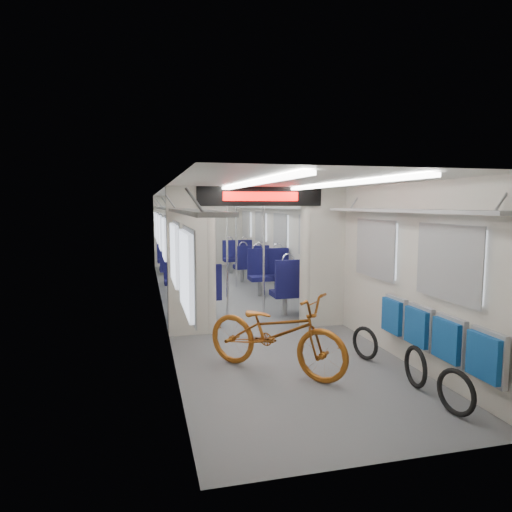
# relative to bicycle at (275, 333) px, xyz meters

# --- Properties ---
(carriage) EXTENTS (12.00, 12.02, 2.31)m
(carriage) POSITION_rel_bicycle_xyz_m (0.28, 3.64, 1.01)
(carriage) COLOR #515456
(carriage) RESTS_ON ground
(bicycle) EXTENTS (1.78, 1.80, 0.98)m
(bicycle) POSITION_rel_bicycle_xyz_m (0.00, 0.00, 0.00)
(bicycle) COLOR #974F16
(bicycle) RESTS_ON ground
(flip_bench) EXTENTS (0.12, 2.10, 0.51)m
(flip_bench) POSITION_rel_bicycle_xyz_m (1.64, -0.75, 0.09)
(flip_bench) COLOR gray
(flip_bench) RESTS_ON carriage
(bike_hoop_a) EXTENTS (0.13, 0.46, 0.46)m
(bike_hoop_a) POSITION_rel_bicycle_xyz_m (1.36, -1.52, -0.29)
(bike_hoop_a) COLOR black
(bike_hoop_a) RESTS_ON ground
(bike_hoop_b) EXTENTS (0.10, 0.47, 0.47)m
(bike_hoop_b) POSITION_rel_bicycle_xyz_m (1.38, -0.82, -0.28)
(bike_hoop_b) COLOR black
(bike_hoop_b) RESTS_ON ground
(bike_hoop_c) EXTENTS (0.18, 0.44, 0.44)m
(bike_hoop_c) POSITION_rel_bicycle_xyz_m (1.27, 0.15, -0.30)
(bike_hoop_c) COLOR black
(bike_hoop_c) RESTS_ON ground
(seat_bay_near_left) EXTENTS (0.91, 2.07, 1.10)m
(seat_bay_near_left) POSITION_rel_bicycle_xyz_m (-0.65, 3.68, 0.05)
(seat_bay_near_left) COLOR #0E0D3A
(seat_bay_near_left) RESTS_ON ground
(seat_bay_near_right) EXTENTS (0.95, 2.28, 1.16)m
(seat_bay_near_right) POSITION_rel_bicycle_xyz_m (1.22, 3.63, 0.08)
(seat_bay_near_right) COLOR #0E0D3A
(seat_bay_near_right) RESTS_ON ground
(seat_bay_far_left) EXTENTS (0.95, 2.28, 1.16)m
(seat_bay_far_left) POSITION_rel_bicycle_xyz_m (-0.65, 7.35, 0.08)
(seat_bay_far_left) COLOR #0E0D3A
(seat_bay_far_left) RESTS_ON ground
(seat_bay_far_right) EXTENTS (0.89, 1.99, 1.07)m
(seat_bay_far_right) POSITION_rel_bicycle_xyz_m (1.22, 7.23, 0.04)
(seat_bay_far_right) COLOR #0E0D3A
(seat_bay_far_right) RESTS_ON ground
(stanchion_near_left) EXTENTS (0.04, 0.04, 2.30)m
(stanchion_near_left) POSITION_rel_bicycle_xyz_m (-0.08, 2.77, 0.66)
(stanchion_near_left) COLOR silver
(stanchion_near_left) RESTS_ON ground
(stanchion_near_right) EXTENTS (0.04, 0.04, 2.30)m
(stanchion_near_right) POSITION_rel_bicycle_xyz_m (0.59, 2.78, 0.66)
(stanchion_near_right) COLOR silver
(stanchion_near_right) RESTS_ON ground
(stanchion_far_left) EXTENTS (0.04, 0.04, 2.30)m
(stanchion_far_left) POSITION_rel_bicycle_xyz_m (0.04, 5.42, 0.66)
(stanchion_far_left) COLOR silver
(stanchion_far_left) RESTS_ON ground
(stanchion_far_right) EXTENTS (0.04, 0.04, 2.30)m
(stanchion_far_right) POSITION_rel_bicycle_xyz_m (0.69, 5.74, 0.66)
(stanchion_far_right) COLOR silver
(stanchion_far_right) RESTS_ON ground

